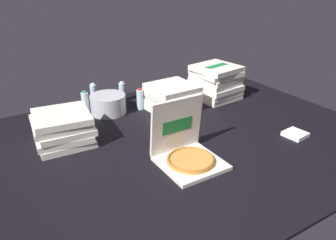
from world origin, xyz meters
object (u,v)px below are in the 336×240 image
water_bottle_2 (94,94)px  pizza_stack_right_mid (171,98)px  pizza_stack_center_near (63,128)px  water_bottle_3 (122,92)px  napkin_pile (295,134)px  ice_bucket (108,104)px  pizza_stack_right_far (216,82)px  water_bottle_1 (140,99)px  water_bottle_0 (85,102)px  open_pizza_box (186,150)px

water_bottle_2 → pizza_stack_right_mid: bearing=-43.9°
pizza_stack_center_near → water_bottle_3: bearing=36.7°
pizza_stack_right_mid → napkin_pile: size_ratio=2.84×
ice_bucket → water_bottle_3: (0.24, 0.20, 0.01)m
pizza_stack_center_near → water_bottle_3: 0.96m
pizza_stack_right_far → water_bottle_3: size_ratio=2.30×
water_bottle_1 → napkin_pile: size_ratio=1.27×
ice_bucket → water_bottle_0: water_bottle_0 is taller
water_bottle_3 → napkin_pile: bearing=-58.9°
water_bottle_3 → pizza_stack_right_far: bearing=-25.6°
ice_bucket → water_bottle_1: 0.31m
water_bottle_0 → napkin_pile: 1.91m
pizza_stack_right_far → water_bottle_3: bearing=154.4°
open_pizza_box → ice_bucket: (-0.14, 1.11, -0.00)m
open_pizza_box → pizza_stack_right_far: (0.98, 0.89, 0.09)m
open_pizza_box → napkin_pile: 1.00m
ice_bucket → water_bottle_2: (-0.03, 0.31, 0.01)m
pizza_stack_right_mid → water_bottle_3: bearing=124.4°
water_bottle_1 → water_bottle_2: size_ratio=1.00×
water_bottle_0 → water_bottle_1: size_ratio=1.00×
water_bottle_3 → napkin_pile: size_ratio=1.27×
water_bottle_2 → water_bottle_1: bearing=-49.5°
pizza_stack_right_far → water_bottle_3: pizza_stack_right_far is taller
ice_bucket → napkin_pile: (1.12, -1.26, -0.07)m
pizza_stack_right_mid → water_bottle_2: bearing=136.1°
pizza_stack_right_far → water_bottle_2: bearing=155.4°
water_bottle_0 → napkin_pile: (1.30, -1.39, -0.08)m
pizza_stack_center_near → water_bottle_2: (0.50, 0.68, -0.02)m
ice_bucket → water_bottle_0: bearing=144.2°
pizza_stack_right_far → water_bottle_0: size_ratio=2.30×
open_pizza_box → napkin_pile: size_ratio=2.66×
water_bottle_0 → water_bottle_1: same height
napkin_pile → water_bottle_0: bearing=133.1°
open_pizza_box → pizza_stack_right_far: 1.33m
open_pizza_box → water_bottle_1: bearing=81.0°
water_bottle_1 → water_bottle_3: bearing=102.1°
pizza_stack_center_near → pizza_stack_right_mid: same height
water_bottle_0 → water_bottle_1: bearing=-23.6°
ice_bucket → water_bottle_3: 0.31m
pizza_stack_center_near → water_bottle_1: size_ratio=2.23×
pizza_stack_right_mid → water_bottle_1: (-0.25, 0.17, -0.02)m
water_bottle_3 → napkin_pile: water_bottle_3 is taller
ice_bucket → pizza_stack_right_mid: bearing=-24.6°
open_pizza_box → water_bottle_2: open_pizza_box is taller
open_pizza_box → pizza_stack_right_mid: open_pizza_box is taller
pizza_stack_right_far → napkin_pile: pizza_stack_right_far is taller
pizza_stack_center_near → pizza_stack_right_mid: (1.08, 0.12, -0.00)m
water_bottle_1 → napkin_pile: bearing=-55.2°
water_bottle_1 → pizza_stack_center_near: bearing=-160.7°
water_bottle_1 → water_bottle_3: size_ratio=1.00×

